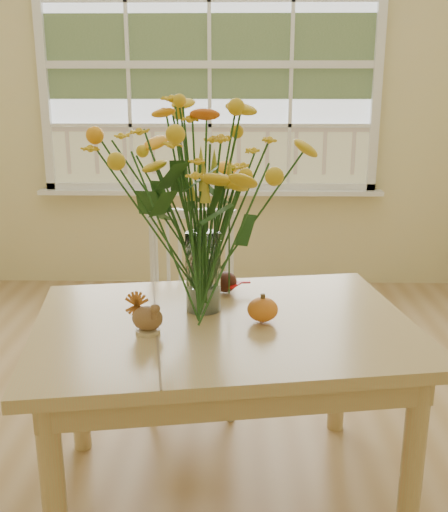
{
  "coord_description": "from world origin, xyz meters",
  "views": [
    {
      "loc": [
        0.18,
        -2.0,
        1.43
      ],
      "look_at": [
        0.14,
        -0.12,
        0.89
      ],
      "focal_mm": 42.0,
      "sensor_mm": 36.0,
      "label": 1
    }
  ],
  "objects": [
    {
      "name": "turkey_figurine",
      "position": [
        -0.1,
        -0.25,
        0.72
      ],
      "size": [
        0.11,
        0.08,
        0.12
      ],
      "rotation": [
        0.0,
        0.0,
        -0.12
      ],
      "color": "#CCB78C",
      "rests_on": "dining_table"
    },
    {
      "name": "window",
      "position": [
        0.0,
        2.21,
        1.53
      ],
      "size": [
        2.42,
        0.12,
        1.74
      ],
      "color": "silver",
      "rests_on": "wall_back"
    },
    {
      "name": "pumpkin",
      "position": [
        0.27,
        -0.15,
        0.71
      ],
      "size": [
        0.1,
        0.1,
        0.08
      ],
      "primitive_type": "ellipsoid",
      "color": "orange",
      "rests_on": "dining_table"
    },
    {
      "name": "flower_vase",
      "position": [
        0.07,
        -0.04,
        1.08
      ],
      "size": [
        0.57,
        0.57,
        0.68
      ],
      "color": "white",
      "rests_on": "dining_table"
    },
    {
      "name": "windsor_chair",
      "position": [
        -0.02,
        0.56,
        0.49
      ],
      "size": [
        0.41,
        0.4,
        0.86
      ],
      "rotation": [
        0.0,
        0.0,
        0.04
      ],
      "color": "white",
      "rests_on": "floor"
    },
    {
      "name": "dining_table",
      "position": [
        0.14,
        -0.14,
        0.58
      ],
      "size": [
        1.37,
        1.07,
        0.67
      ],
      "rotation": [
        0.0,
        0.0,
        0.16
      ],
      "color": "tan",
      "rests_on": "floor"
    },
    {
      "name": "floor",
      "position": [
        0.0,
        0.0,
        -0.01
      ],
      "size": [
        4.0,
        4.5,
        0.01
      ],
      "primitive_type": "cube",
      "color": "#A68150",
      "rests_on": "ground"
    },
    {
      "name": "dark_gourd",
      "position": [
        0.14,
        0.14,
        0.71
      ],
      "size": [
        0.13,
        0.1,
        0.08
      ],
      "color": "#38160F",
      "rests_on": "dining_table"
    },
    {
      "name": "wall_back",
      "position": [
        0.0,
        2.25,
        1.35
      ],
      "size": [
        4.0,
        0.02,
        2.7
      ],
      "primitive_type": "cube",
      "color": "beige",
      "rests_on": "floor"
    }
  ]
}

